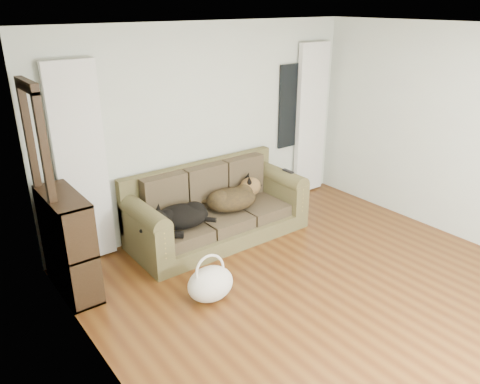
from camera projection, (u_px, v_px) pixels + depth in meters
floor at (349, 305)px, 4.68m from camera, size 5.00×5.00×0.00m
ceiling at (378, 30)px, 3.69m from camera, size 5.00×5.00×0.00m
wall_back at (208, 127)px, 6.03m from camera, size 4.50×0.04×2.60m
wall_left at (127, 262)px, 2.93m from camera, size 0.04×5.00×2.60m
curtain_left at (81, 166)px, 5.08m from camera, size 0.55×0.08×2.25m
curtain_right at (311, 120)px, 7.03m from camera, size 0.55×0.08×2.25m
window_pane at (292, 106)px, 6.77m from camera, size 0.50×0.03×1.20m
door_casing at (45, 196)px, 4.56m from camera, size 0.07×0.60×2.10m
sofa at (218, 205)px, 5.84m from camera, size 2.24×0.97×0.92m
dog_black_lab at (179, 217)px, 5.44m from camera, size 0.74×0.60×0.27m
dog_shepherd at (233, 198)px, 5.94m from camera, size 0.78×0.62×0.31m
tv_remote at (288, 171)px, 6.17m from camera, size 0.05×0.18×0.02m
tote_bag at (210, 285)px, 4.71m from camera, size 0.59×0.52×0.36m
bookshelf at (69, 248)px, 4.73m from camera, size 0.33×0.87×1.08m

